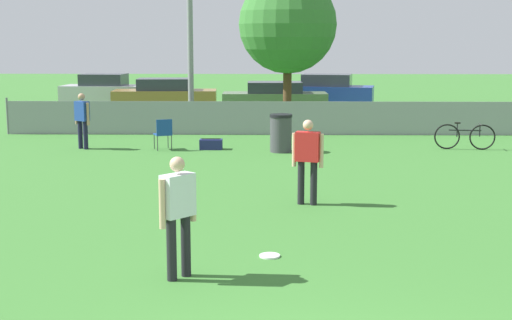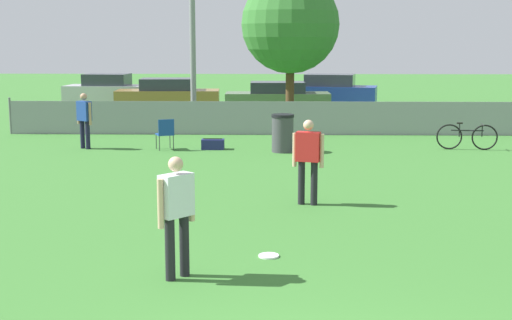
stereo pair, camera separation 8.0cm
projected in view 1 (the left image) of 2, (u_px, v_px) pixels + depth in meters
fence_backline at (285, 118)px, 23.42m from camera, size 18.44×0.07×1.21m
tree_near_pole at (288, 25)px, 26.47m from camera, size 3.66×3.66×5.49m
player_receiver_white at (178, 208)px, 9.23m from camera, size 0.46×0.48×1.62m
player_defender_red at (308, 156)px, 13.42m from camera, size 0.59×0.33×1.62m
spectator_in_blue at (82, 117)px, 20.32m from camera, size 0.49×0.43×1.60m
frisbee_disc at (270, 256)px, 10.31m from camera, size 0.30×0.30×0.03m
folding_chair_sideline at (163, 132)px, 20.19m from camera, size 0.59×0.59×0.89m
bicycle_sideline at (465, 136)px, 20.29m from camera, size 1.70×0.44×0.78m
trash_bin at (281, 133)px, 19.84m from camera, size 0.63×0.63×1.06m
gear_bag_sideline at (211, 144)px, 20.37m from camera, size 0.64×0.35×0.31m
parked_car_silver at (104, 90)px, 34.26m from camera, size 4.06×2.01×1.48m
parked_car_tan at (165, 95)px, 31.48m from camera, size 4.61×2.00×1.41m
parked_car_olive at (275, 97)px, 30.68m from camera, size 4.49×1.77×1.31m
parked_car_blue at (327, 91)px, 33.57m from camera, size 4.59×2.53×1.50m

